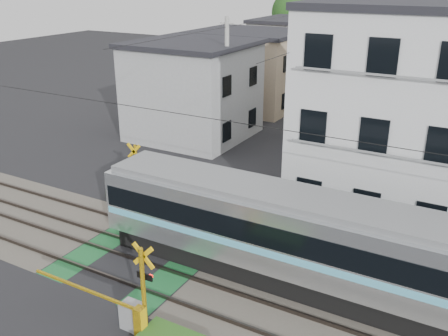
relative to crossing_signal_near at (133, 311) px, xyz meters
The scene contains 11 objects.
ground 4.53m from the crossing_signal_near, 125.29° to the left, with size 120.00×120.00×0.00m, color black.
track_bed 4.53m from the crossing_signal_near, 125.29° to the left, with size 120.00×120.00×0.14m.
crossing_signal_near is the anchor object (origin of this frame).
crossing_signal_far 8.95m from the crossing_signal_near, 125.29° to the left, with size 4.74×0.65×3.09m.
apartment_block 14.95m from the crossing_signal_near, 65.78° to the left, with size 10.20×8.36×9.30m.
houses_row 29.77m from the crossing_signal_near, 94.51° to the left, with size 22.07×31.35×6.80m.
tree_hill 51.67m from the crossing_signal_near, 92.26° to the left, with size 40.00×13.27×11.86m.
catenary 5.84m from the crossing_signal_near, 47.20° to the left, with size 60.00×5.04×7.00m.
utility_poles 27.12m from the crossing_signal_near, 97.77° to the left, with size 7.90×42.00×8.00m.
pedestrian 39.33m from the crossing_signal_near, 93.75° to the left, with size 0.60×0.40×1.66m, color black.
weed_patches 3.70m from the crossing_signal_near, 103.09° to the left, with size 10.25×8.80×0.40m.
Camera 1 is at (11.19, -13.27, 10.37)m, focal length 40.00 mm.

